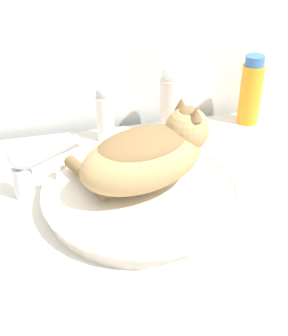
% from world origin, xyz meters
% --- Properties ---
extents(vanity_counter, '(0.92, 0.61, 0.81)m').
position_xyz_m(vanity_counter, '(0.00, 0.30, 0.40)').
color(vanity_counter, beige).
rests_on(vanity_counter, ground_plane).
extents(sink_basin, '(0.43, 0.43, 0.05)m').
position_xyz_m(sink_basin, '(0.01, 0.26, 0.83)').
color(sink_basin, white).
rests_on(sink_basin, vanity_counter).
extents(cat, '(0.31, 0.23, 0.17)m').
position_xyz_m(cat, '(0.03, 0.26, 0.92)').
color(cat, tan).
rests_on(cat, sink_basin).
extents(faucet, '(0.16, 0.08, 0.16)m').
position_xyz_m(faucet, '(-0.22, 0.34, 0.88)').
color(faucet, silver).
rests_on(faucet, vanity_counter).
extents(lotion_bottle_white, '(0.06, 0.06, 0.19)m').
position_xyz_m(lotion_bottle_white, '(0.17, 0.55, 0.90)').
color(lotion_bottle_white, silver).
rests_on(lotion_bottle_white, vanity_counter).
extents(shampoo_bottle_tall, '(0.06, 0.06, 0.19)m').
position_xyz_m(shampoo_bottle_tall, '(0.39, 0.55, 0.90)').
color(shampoo_bottle_tall, orange).
rests_on(shampoo_bottle_tall, vanity_counter).
extents(deodorant_stick, '(0.05, 0.05, 0.15)m').
position_xyz_m(deodorant_stick, '(-0.02, 0.55, 0.88)').
color(deodorant_stick, white).
rests_on(deodorant_stick, vanity_counter).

